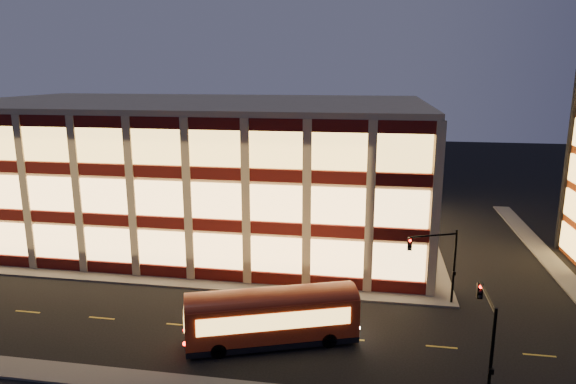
# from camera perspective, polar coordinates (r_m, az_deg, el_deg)

# --- Properties ---
(ground) EXTENTS (200.00, 200.00, 0.00)m
(ground) POSITION_cam_1_polar(r_m,az_deg,el_deg) (44.86, -13.93, -10.21)
(ground) COLOR black
(ground) RESTS_ON ground
(sidewalk_office_south) EXTENTS (54.00, 2.00, 0.15)m
(sidewalk_office_south) POSITION_cam_1_polar(r_m,az_deg,el_deg) (46.88, -16.85, -9.25)
(sidewalk_office_south) COLOR #514F4C
(sidewalk_office_south) RESTS_ON ground
(sidewalk_office_east) EXTENTS (2.00, 30.00, 0.15)m
(sidewalk_office_east) POSITION_cam_1_polar(r_m,az_deg,el_deg) (57.56, 15.07, -4.93)
(sidewalk_office_east) COLOR #514F4C
(sidewalk_office_east) RESTS_ON ground
(sidewalk_tower_west) EXTENTS (2.00, 30.00, 0.15)m
(sidewalk_tower_west) POSITION_cam_1_polar(r_m,az_deg,el_deg) (59.68, 25.68, -5.16)
(sidewalk_tower_west) COLOR #514F4C
(sidewalk_tower_west) RESTS_ON ground
(sidewalk_near) EXTENTS (100.00, 2.00, 0.15)m
(sidewalk_near) POSITION_cam_1_polar(r_m,az_deg,el_deg) (34.68, -22.90, -18.14)
(sidewalk_near) COLOR #514F4C
(sidewalk_near) RESTS_ON ground
(office_building) EXTENTS (50.45, 30.45, 14.50)m
(office_building) POSITION_cam_1_polar(r_m,az_deg,el_deg) (58.96, -10.42, 2.93)
(office_building) COLOR tan
(office_building) RESTS_ON ground
(traffic_signal_far) EXTENTS (3.79, 1.87, 6.00)m
(traffic_signal_far) POSITION_cam_1_polar(r_m,az_deg,el_deg) (40.40, 16.37, -6.75)
(traffic_signal_far) COLOR black
(traffic_signal_far) RESTS_ON ground
(traffic_signal_near) EXTENTS (0.32, 4.45, 6.00)m
(traffic_signal_near) POSITION_cam_1_polar(r_m,az_deg,el_deg) (30.36, 21.24, -13.93)
(traffic_signal_near) COLOR black
(traffic_signal_near) RESTS_ON ground
(trolley_bus) EXTENTS (11.45, 6.47, 3.78)m
(trolley_bus) POSITION_cam_1_polar(r_m,az_deg,el_deg) (34.51, -1.82, -13.36)
(trolley_bus) COLOR #A12408
(trolley_bus) RESTS_ON ground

